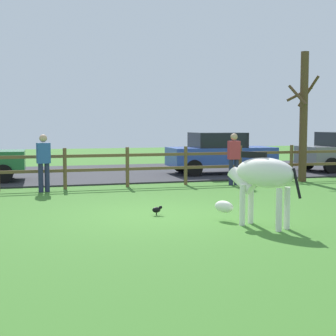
% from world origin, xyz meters
% --- Properties ---
extents(ground_plane, '(60.00, 60.00, 0.00)m').
position_xyz_m(ground_plane, '(0.00, 0.00, 0.00)').
color(ground_plane, '#3D7528').
extents(parking_asphalt, '(28.00, 7.40, 0.05)m').
position_xyz_m(parking_asphalt, '(0.00, 9.30, 0.03)').
color(parking_asphalt, '#2D2D33').
rests_on(parking_asphalt, ground_plane).
extents(paddock_fence, '(20.95, 0.11, 1.22)m').
position_xyz_m(paddock_fence, '(-0.58, 5.00, 0.70)').
color(paddock_fence, brown).
rests_on(paddock_fence, ground_plane).
extents(bare_tree, '(1.04, 1.04, 4.32)m').
position_xyz_m(bare_tree, '(6.32, 4.75, 2.22)').
color(bare_tree, '#513A23').
rests_on(bare_tree, ground_plane).
extents(zebra, '(1.18, 1.74, 1.41)m').
position_xyz_m(zebra, '(1.48, -1.70, 0.93)').
color(zebra, white).
rests_on(zebra, ground_plane).
extents(crow_on_grass, '(0.21, 0.10, 0.20)m').
position_xyz_m(crow_on_grass, '(-0.08, -0.01, 0.13)').
color(crow_on_grass, black).
rests_on(crow_on_grass, ground_plane).
extents(parked_car_blue, '(4.04, 1.97, 1.56)m').
position_xyz_m(parked_car_blue, '(4.57, 7.70, 0.84)').
color(parked_car_blue, '#2D4CAD').
rests_on(parked_car_blue, parking_asphalt).
extents(visitor_left_of_tree, '(0.37, 0.24, 1.64)m').
position_xyz_m(visitor_left_of_tree, '(3.69, 4.48, 0.91)').
color(visitor_left_of_tree, '#232847').
rests_on(visitor_left_of_tree, ground_plane).
extents(visitor_right_of_tree, '(0.39, 0.28, 1.64)m').
position_xyz_m(visitor_right_of_tree, '(-2.16, 4.52, 0.91)').
color(visitor_right_of_tree, '#232847').
rests_on(visitor_right_of_tree, ground_plane).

